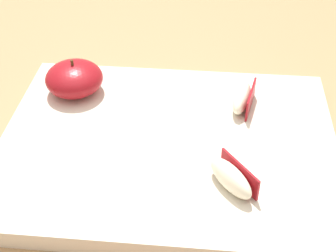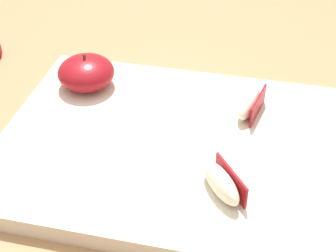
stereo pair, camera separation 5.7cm
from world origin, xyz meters
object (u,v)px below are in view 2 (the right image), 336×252
object	(u,v)px
cutting_board	(168,147)
apple_wedge_middle	(250,103)
apple_half_skin_up	(86,72)
apple_wedge_near_knife	(222,183)

from	to	relation	value
cutting_board	apple_wedge_middle	size ratio (longest dim) A/B	5.91
apple_half_skin_up	apple_wedge_middle	world-z (taller)	apple_half_skin_up
apple_half_skin_up	apple_wedge_middle	distance (m)	0.22
cutting_board	apple_half_skin_up	bearing A→B (deg)	146.39
apple_wedge_middle	apple_wedge_near_knife	world-z (taller)	same
cutting_board	apple_wedge_middle	distance (m)	0.12
apple_half_skin_up	apple_wedge_near_knife	size ratio (longest dim) A/B	1.18
cutting_board	apple_half_skin_up	distance (m)	0.16
apple_wedge_middle	apple_half_skin_up	bearing A→B (deg)	176.56
apple_half_skin_up	apple_wedge_middle	xyz separation A→B (m)	(0.22, -0.01, -0.01)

